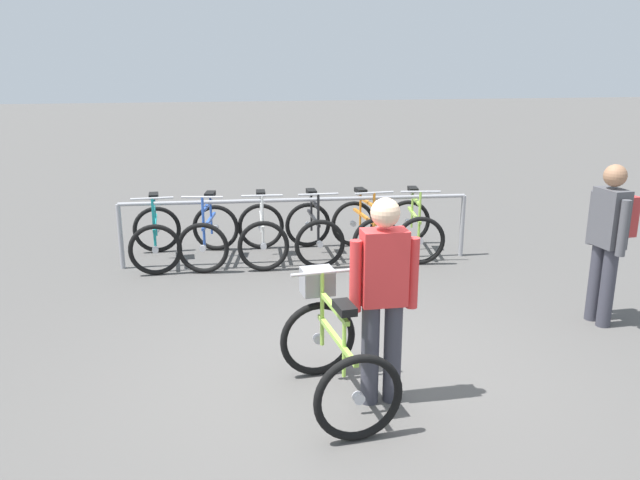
% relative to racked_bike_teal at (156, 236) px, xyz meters
% --- Properties ---
extents(ground_plane, '(80.00, 80.00, 0.00)m').
position_rel_racked_bike_teal_xyz_m(ground_plane, '(1.77, -3.58, -0.37)').
color(ground_plane, '#514F4C').
extents(bike_rack_rail, '(4.60, 0.38, 0.88)m').
position_rel_racked_bike_teal_xyz_m(bike_rack_rail, '(1.84, -0.31, 0.33)').
color(bike_rack_rail, '#99999E').
rests_on(bike_rack_rail, ground).
extents(racked_bike_teal, '(0.69, 1.11, 0.97)m').
position_rel_racked_bike_teal_xyz_m(racked_bike_teal, '(0.00, 0.00, 0.00)').
color(racked_bike_teal, black).
rests_on(racked_bike_teal, ground).
extents(racked_bike_blue, '(0.85, 1.19, 0.97)m').
position_rel_racked_bike_teal_xyz_m(racked_bike_blue, '(0.70, -0.05, 0.00)').
color(racked_bike_blue, black).
rests_on(racked_bike_blue, ground).
extents(racked_bike_white, '(0.73, 1.14, 0.97)m').
position_rel_racked_bike_teal_xyz_m(racked_bike_white, '(1.40, -0.10, -0.00)').
color(racked_bike_white, black).
rests_on(racked_bike_white, ground).
extents(racked_bike_black, '(0.69, 1.12, 0.98)m').
position_rel_racked_bike_teal_xyz_m(racked_bike_black, '(2.09, -0.15, 0.00)').
color(racked_bike_black, black).
rests_on(racked_bike_black, ground).
extents(racked_bike_orange, '(0.72, 1.14, 0.97)m').
position_rel_racked_bike_teal_xyz_m(racked_bike_orange, '(2.79, -0.20, 0.00)').
color(racked_bike_orange, black).
rests_on(racked_bike_orange, ground).
extents(racked_bike_lime, '(0.84, 1.21, 0.98)m').
position_rel_racked_bike_teal_xyz_m(racked_bike_lime, '(3.49, -0.24, 0.00)').
color(racked_bike_lime, black).
rests_on(racked_bike_lime, ground).
extents(featured_bicycle, '(0.76, 1.21, 0.97)m').
position_rel_racked_bike_teal_xyz_m(featured_bicycle, '(1.55, -3.91, 0.08)').
color(featured_bicycle, black).
rests_on(featured_bicycle, ground).
extents(person_with_featured_bike, '(0.53, 0.22, 1.64)m').
position_rel_racked_bike_teal_xyz_m(person_with_featured_bike, '(1.92, -4.01, 0.54)').
color(person_with_featured_bike, '#383842').
rests_on(person_with_featured_bike, ground).
extents(pedestrian_with_backpack, '(0.35, 0.53, 1.64)m').
position_rel_racked_bike_teal_xyz_m(pedestrian_with_backpack, '(4.57, -2.93, 0.57)').
color(pedestrian_with_backpack, '#383842').
rests_on(pedestrian_with_backpack, ground).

